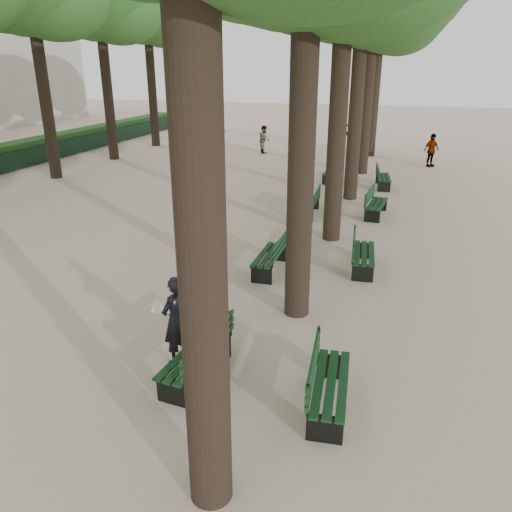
# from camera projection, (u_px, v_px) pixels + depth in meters

# --- Properties ---
(ground) EXTENTS (120.00, 120.00, 0.00)m
(ground) POSITION_uv_depth(u_px,v_px,m) (171.00, 381.00, 8.36)
(ground) COLOR beige
(ground) RESTS_ON ground
(tree_central_5) EXTENTS (6.00, 6.00, 9.95)m
(tree_central_5) POSITION_uv_depth(u_px,v_px,m) (382.00, 7.00, 25.76)
(tree_central_5) COLOR #33261C
(tree_central_5) RESTS_ON ground
(tree_far_5) EXTENTS (6.00, 6.00, 10.45)m
(tree_far_5) POSITION_uv_depth(u_px,v_px,m) (146.00, 5.00, 29.13)
(tree_far_5) COLOR #33261C
(tree_far_5) RESTS_ON ground
(bench_left_0) EXTENTS (0.77, 1.85, 0.92)m
(bench_left_0) POSITION_uv_depth(u_px,v_px,m) (196.00, 363.00, 8.38)
(bench_left_0) COLOR black
(bench_left_0) RESTS_ON ground
(bench_left_1) EXTENTS (0.57, 1.80, 0.92)m
(bench_left_1) POSITION_uv_depth(u_px,v_px,m) (270.00, 261.00, 12.65)
(bench_left_1) COLOR black
(bench_left_1) RESTS_ON ground
(bench_left_2) EXTENTS (0.65, 1.82, 0.92)m
(bench_left_2) POSITION_uv_depth(u_px,v_px,m) (309.00, 207.00, 17.38)
(bench_left_2) COLOR black
(bench_left_2) RESTS_ON ground
(bench_left_3) EXTENTS (0.68, 1.83, 0.92)m
(bench_left_3) POSITION_uv_depth(u_px,v_px,m) (332.00, 175.00, 22.30)
(bench_left_3) COLOR black
(bench_left_3) RESTS_ON ground
(bench_right_0) EXTENTS (0.70, 1.84, 0.92)m
(bench_right_0) POSITION_uv_depth(u_px,v_px,m) (329.00, 392.00, 7.63)
(bench_right_0) COLOR black
(bench_right_0) RESTS_ON ground
(bench_right_1) EXTENTS (0.72, 1.84, 0.92)m
(bench_right_1) POSITION_uv_depth(u_px,v_px,m) (363.00, 260.00, 12.78)
(bench_right_1) COLOR black
(bench_right_1) RESTS_ON ground
(bench_right_2) EXTENTS (0.74, 1.85, 0.92)m
(bench_right_2) POSITION_uv_depth(u_px,v_px,m) (376.00, 209.00, 17.24)
(bench_right_2) COLOR black
(bench_right_2) RESTS_ON ground
(bench_right_3) EXTENTS (0.77, 1.85, 0.92)m
(bench_right_3) POSITION_uv_depth(u_px,v_px,m) (383.00, 181.00, 21.20)
(bench_right_3) COLOR black
(bench_right_3) RESTS_ON ground
(man_with_map) EXTENTS (0.72, 0.74, 1.65)m
(man_with_map) POSITION_uv_depth(u_px,v_px,m) (176.00, 320.00, 8.61)
(man_with_map) COLOR black
(man_with_map) RESTS_ON ground
(pedestrian_a) EXTENTS (0.67, 0.82, 1.58)m
(pedestrian_a) POSITION_uv_depth(u_px,v_px,m) (264.00, 139.00, 29.16)
(pedestrian_a) COLOR #262628
(pedestrian_a) RESTS_ON ground
(pedestrian_b) EXTENTS (1.13, 0.84, 1.71)m
(pedestrian_b) POSITION_uv_depth(u_px,v_px,m) (343.00, 137.00, 29.78)
(pedestrian_b) COLOR #262628
(pedestrian_b) RESTS_ON ground
(pedestrian_d) EXTENTS (0.94, 0.82, 1.84)m
(pedestrian_d) POSITION_uv_depth(u_px,v_px,m) (302.00, 126.00, 33.96)
(pedestrian_d) COLOR #262628
(pedestrian_d) RESTS_ON ground
(pedestrian_e) EXTENTS (1.30, 1.68, 1.91)m
(pedestrian_e) POSITION_uv_depth(u_px,v_px,m) (212.00, 134.00, 30.28)
(pedestrian_e) COLOR #262628
(pedestrian_e) RESTS_ON ground
(pedestrian_c) EXTENTS (0.94, 0.91, 1.66)m
(pedestrian_c) POSITION_uv_depth(u_px,v_px,m) (431.00, 150.00, 25.29)
(pedestrian_c) COLOR #262628
(pedestrian_c) RESTS_ON ground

